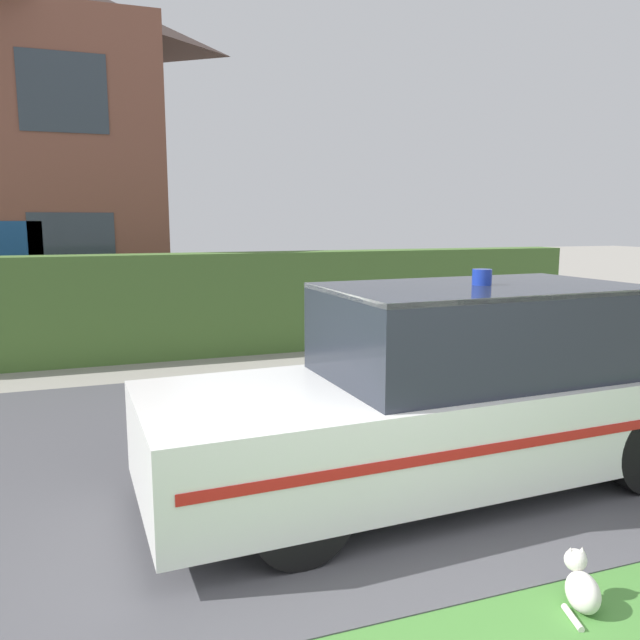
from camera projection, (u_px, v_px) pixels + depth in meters
road_strip at (286, 442)px, 5.98m from camera, size 28.00×5.58×0.01m
garden_hedge at (262, 302)px, 10.09m from camera, size 11.24×0.60×1.61m
police_car at (452, 391)px, 4.93m from camera, size 4.66×1.78×1.72m
cat at (581, 586)px, 3.40m from camera, size 0.27×0.32×0.31m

